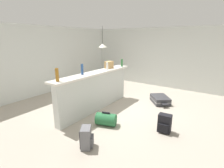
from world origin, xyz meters
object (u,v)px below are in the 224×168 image
object	(u,v)px
suitcase_flat_charcoal	(160,100)
bottle_blue	(82,69)
bottle_amber	(57,75)
bottle_green	(122,63)
bottle_white	(107,66)
backpack_black	(164,124)
pendant_lamp	(103,45)
grocery_bag	(109,65)
duffel_bag_green	(106,119)
dining_table	(101,74)
backpack_grey	(86,138)
dining_chair_near_partition	(110,79)

from	to	relation	value
suitcase_flat_charcoal	bottle_blue	bearing A→B (deg)	145.41
bottle_amber	bottle_blue	size ratio (longest dim) A/B	1.05
bottle_green	suitcase_flat_charcoal	distance (m)	1.75
bottle_white	suitcase_flat_charcoal	world-z (taller)	bottle_white
bottle_green	backpack_black	distance (m)	2.61
bottle_white	pendant_lamp	xyz separation A→B (m)	(1.30, 1.18, 0.54)
grocery_bag	bottle_amber	bearing A→B (deg)	-178.25
pendant_lamp	duffel_bag_green	size ratio (longest dim) A/B	1.51
bottle_white	dining_table	bearing A→B (deg)	44.84
bottle_green	duffel_bag_green	distance (m)	2.27
pendant_lamp	backpack_grey	xyz separation A→B (m)	(-3.25, -2.12, -1.58)
suitcase_flat_charcoal	duffel_bag_green	bearing A→B (deg)	165.39
suitcase_flat_charcoal	backpack_grey	bearing A→B (deg)	173.42
pendant_lamp	bottle_blue	bearing A→B (deg)	-154.67
backpack_grey	suitcase_flat_charcoal	bearing A→B (deg)	-6.58
bottle_amber	backpack_grey	size ratio (longest dim) A/B	0.70
bottle_amber	backpack_black	size ratio (longest dim) A/B	0.70
backpack_black	bottle_blue	bearing A→B (deg)	100.02
bottle_amber	dining_table	size ratio (longest dim) A/B	0.27
bottle_amber	bottle_blue	world-z (taller)	bottle_amber
dining_table	backpack_black	distance (m)	3.66
pendant_lamp	duffel_bag_green	bearing A→B (deg)	-140.86
grocery_bag	pendant_lamp	xyz separation A→B (m)	(1.03, 1.05, 0.54)
dining_chair_near_partition	duffel_bag_green	xyz separation A→B (m)	(-2.19, -1.43, -0.36)
bottle_white	duffel_bag_green	bearing A→B (deg)	-145.07
bottle_blue	duffel_bag_green	bearing A→B (deg)	-98.25
bottle_amber	suitcase_flat_charcoal	size ratio (longest dim) A/B	0.35
pendant_lamp	backpack_grey	bearing A→B (deg)	-146.92
bottle_amber	grocery_bag	world-z (taller)	bottle_amber
backpack_black	bottle_amber	bearing A→B (deg)	120.38
backpack_grey	duffel_bag_green	xyz separation A→B (m)	(0.91, 0.21, -0.05)
bottle_green	duffel_bag_green	bearing A→B (deg)	-159.08
bottle_blue	duffel_bag_green	xyz separation A→B (m)	(-0.12, -0.86, -1.12)
bottle_amber	bottle_blue	xyz separation A→B (m)	(0.83, 0.06, -0.01)
bottle_amber	bottle_white	distance (m)	1.75
grocery_bag	bottle_blue	bearing A→B (deg)	179.95
bottle_white	grocery_bag	xyz separation A→B (m)	(0.27, 0.13, -0.00)
dining_table	grocery_bag	bearing A→B (deg)	-131.07
grocery_bag	backpack_grey	size ratio (longest dim) A/B	0.62
bottle_white	pendant_lamp	world-z (taller)	pendant_lamp
bottle_white	suitcase_flat_charcoal	bearing A→B (deg)	-48.39
suitcase_flat_charcoal	backpack_grey	size ratio (longest dim) A/B	2.02
suitcase_flat_charcoal	backpack_grey	xyz separation A→B (m)	(-3.11, 0.36, 0.09)
bottle_white	backpack_grey	size ratio (longest dim) A/B	0.54
dining_chair_near_partition	dining_table	bearing A→B (deg)	84.15
grocery_bag	backpack_grey	world-z (taller)	grocery_bag
bottle_amber	dining_chair_near_partition	distance (m)	3.07
dining_chair_near_partition	backpack_black	xyz separation A→B (m)	(-1.70, -2.69, -0.31)
bottle_blue	duffel_bag_green	distance (m)	1.42
dining_table	bottle_blue	bearing A→B (deg)	-153.24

